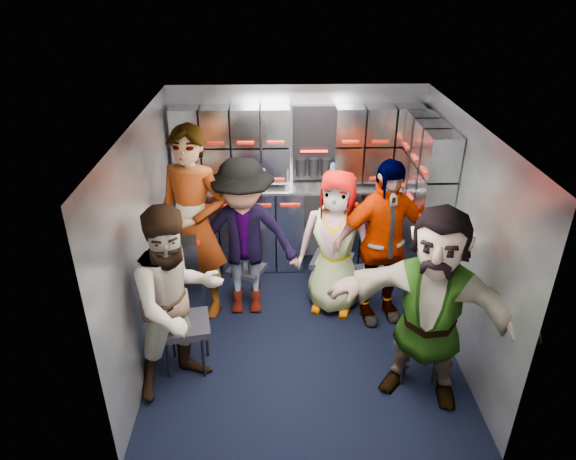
{
  "coord_description": "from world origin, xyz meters",
  "views": [
    {
      "loc": [
        -0.26,
        -4.01,
        3.26
      ],
      "look_at": [
        -0.14,
        0.35,
        0.97
      ],
      "focal_mm": 32.0,
      "sensor_mm": 36.0,
      "label": 1
    }
  ],
  "objects_px": {
    "attendant_arc_d": "(382,243)",
    "attendant_arc_b": "(244,239)",
    "jump_seat_mid_left": "(247,271)",
    "jump_seat_mid_right": "(375,275)",
    "attendant_arc_c": "(335,243)",
    "attendant_standing": "(193,226)",
    "attendant_arc_e": "(431,307)",
    "jump_seat_center": "(332,263)",
    "attendant_arc_a": "(177,302)",
    "jump_seat_near_left": "(185,327)",
    "jump_seat_near_right": "(418,341)"
  },
  "relations": [
    {
      "from": "jump_seat_center",
      "to": "attendant_arc_c",
      "type": "distance_m",
      "value": 0.39
    },
    {
      "from": "jump_seat_mid_right",
      "to": "jump_seat_mid_left",
      "type": "bearing_deg",
      "value": 173.49
    },
    {
      "from": "attendant_standing",
      "to": "attendant_arc_e",
      "type": "xyz_separation_m",
      "value": [
        2.0,
        -1.21,
        -0.12
      ]
    },
    {
      "from": "jump_seat_mid_right",
      "to": "attendant_arc_d",
      "type": "relative_size",
      "value": 0.25
    },
    {
      "from": "jump_seat_near_left",
      "to": "jump_seat_center",
      "type": "height_order",
      "value": "jump_seat_near_left"
    },
    {
      "from": "attendant_arc_e",
      "to": "attendant_arc_c",
      "type": "bearing_deg",
      "value": 140.44
    },
    {
      "from": "attendant_arc_e",
      "to": "jump_seat_near_right",
      "type": "bearing_deg",
      "value": 113.65
    },
    {
      "from": "attendant_standing",
      "to": "jump_seat_near_left",
      "type": "bearing_deg",
      "value": -69.16
    },
    {
      "from": "attendant_arc_e",
      "to": "attendant_arc_a",
      "type": "bearing_deg",
      "value": -160.92
    },
    {
      "from": "attendant_standing",
      "to": "attendant_arc_a",
      "type": "height_order",
      "value": "attendant_standing"
    },
    {
      "from": "jump_seat_near_left",
      "to": "jump_seat_mid_right",
      "type": "distance_m",
      "value": 2.02
    },
    {
      "from": "jump_seat_mid_right",
      "to": "jump_seat_center",
      "type": "bearing_deg",
      "value": 158.03
    },
    {
      "from": "jump_seat_center",
      "to": "attendant_arc_b",
      "type": "height_order",
      "value": "attendant_arc_b"
    },
    {
      "from": "attendant_standing",
      "to": "jump_seat_mid_right",
      "type": "bearing_deg",
      "value": 21.3
    },
    {
      "from": "attendant_arc_e",
      "to": "jump_seat_center",
      "type": "bearing_deg",
      "value": 137.38
    },
    {
      "from": "jump_seat_near_left",
      "to": "attendant_arc_c",
      "type": "height_order",
      "value": "attendant_arc_c"
    },
    {
      "from": "jump_seat_mid_left",
      "to": "jump_seat_mid_right",
      "type": "relative_size",
      "value": 1.03
    },
    {
      "from": "attendant_arc_a",
      "to": "attendant_arc_c",
      "type": "bearing_deg",
      "value": 0.99
    },
    {
      "from": "attendant_arc_a",
      "to": "attendant_arc_c",
      "type": "distance_m",
      "value": 1.74
    },
    {
      "from": "attendant_standing",
      "to": "attendant_arc_d",
      "type": "distance_m",
      "value": 1.83
    },
    {
      "from": "jump_seat_near_left",
      "to": "attendant_arc_d",
      "type": "relative_size",
      "value": 0.29
    },
    {
      "from": "attendant_arc_a",
      "to": "attendant_arc_b",
      "type": "xyz_separation_m",
      "value": [
        0.48,
        1.03,
        -0.0
      ]
    },
    {
      "from": "attendant_standing",
      "to": "attendant_arc_e",
      "type": "relative_size",
      "value": 1.14
    },
    {
      "from": "jump_seat_mid_left",
      "to": "jump_seat_center",
      "type": "bearing_deg",
      "value": 1.27
    },
    {
      "from": "jump_seat_mid_right",
      "to": "jump_seat_near_right",
      "type": "distance_m",
      "value": 1.06
    },
    {
      "from": "attendant_standing",
      "to": "attendant_arc_d",
      "type": "xyz_separation_m",
      "value": [
        1.82,
        -0.17,
        -0.13
      ]
    },
    {
      "from": "attendant_arc_c",
      "to": "jump_seat_center",
      "type": "bearing_deg",
      "value": 106.99
    },
    {
      "from": "attendant_arc_b",
      "to": "attendant_arc_d",
      "type": "height_order",
      "value": "attendant_arc_d"
    },
    {
      "from": "jump_seat_mid_right",
      "to": "attendant_standing",
      "type": "distance_m",
      "value": 1.92
    },
    {
      "from": "attendant_arc_d",
      "to": "attendant_arc_b",
      "type": "bearing_deg",
      "value": 159.97
    },
    {
      "from": "attendant_standing",
      "to": "attendant_arc_e",
      "type": "height_order",
      "value": "attendant_standing"
    },
    {
      "from": "attendant_arc_b",
      "to": "attendant_standing",
      "type": "bearing_deg",
      "value": 179.06
    },
    {
      "from": "jump_seat_near_left",
      "to": "attendant_arc_d",
      "type": "distance_m",
      "value": 1.99
    },
    {
      "from": "jump_seat_near_left",
      "to": "jump_seat_near_right",
      "type": "relative_size",
      "value": 1.06
    },
    {
      "from": "jump_seat_mid_right",
      "to": "attendant_arc_c",
      "type": "xyz_separation_m",
      "value": [
        -0.43,
        -0.01,
        0.39
      ]
    },
    {
      "from": "attendant_arc_d",
      "to": "attendant_arc_a",
      "type": "bearing_deg",
      "value": -167.64
    },
    {
      "from": "jump_seat_mid_right",
      "to": "attendant_arc_d",
      "type": "xyz_separation_m",
      "value": [
        0.0,
        -0.18,
        0.48
      ]
    },
    {
      "from": "jump_seat_near_left",
      "to": "attendant_arc_e",
      "type": "relative_size",
      "value": 0.29
    },
    {
      "from": "jump_seat_center",
      "to": "jump_seat_near_right",
      "type": "height_order",
      "value": "jump_seat_center"
    },
    {
      "from": "jump_seat_mid_right",
      "to": "jump_seat_near_right",
      "type": "xyz_separation_m",
      "value": [
        0.19,
        -1.04,
        0.01
      ]
    },
    {
      "from": "jump_seat_center",
      "to": "attendant_arc_a",
      "type": "bearing_deg",
      "value": -138.4
    },
    {
      "from": "attendant_standing",
      "to": "attendant_arc_c",
      "type": "relative_size",
      "value": 1.29
    },
    {
      "from": "jump_seat_mid_left",
      "to": "attendant_arc_e",
      "type": "bearing_deg",
      "value": -42.11
    },
    {
      "from": "jump_seat_near_left",
      "to": "jump_seat_mid_right",
      "type": "relative_size",
      "value": 1.17
    },
    {
      "from": "attendant_arc_a",
      "to": "attendant_arc_e",
      "type": "height_order",
      "value": "attendant_arc_e"
    },
    {
      "from": "jump_seat_near_right",
      "to": "attendant_arc_a",
      "type": "xyz_separation_m",
      "value": [
        -2.0,
        -0.02,
        0.46
      ]
    },
    {
      "from": "jump_seat_mid_left",
      "to": "jump_seat_mid_right",
      "type": "bearing_deg",
      "value": -6.51
    },
    {
      "from": "attendant_arc_d",
      "to": "attendant_standing",
      "type": "bearing_deg",
      "value": 161.27
    },
    {
      "from": "jump_seat_center",
      "to": "jump_seat_mid_right",
      "type": "relative_size",
      "value": 1.2
    },
    {
      "from": "jump_seat_near_left",
      "to": "attendant_standing",
      "type": "xyz_separation_m",
      "value": [
        0.0,
        0.87,
        0.55
      ]
    }
  ]
}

